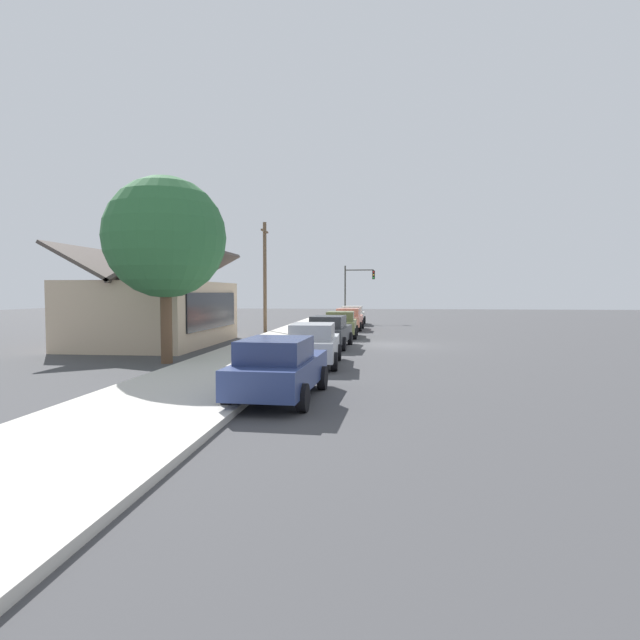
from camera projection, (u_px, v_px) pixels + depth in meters
ground_plane at (387, 345)px, 27.21m from camera, size 120.00×120.00×0.00m
sidewalk_curb at (282, 342)px, 27.85m from camera, size 60.00×4.20×0.16m
car_navy at (279, 368)px, 13.22m from camera, size 4.60×2.14×1.59m
car_silver at (314, 344)px, 19.37m from camera, size 4.57×2.03×1.59m
car_charcoal at (329, 331)px, 25.69m from camera, size 4.85×2.10×1.59m
car_olive at (341, 324)px, 31.55m from camera, size 4.46×2.09×1.59m
car_coral at (349, 319)px, 37.97m from camera, size 4.66×2.10×1.59m
car_ivory at (352, 315)px, 44.19m from camera, size 4.54×2.14×1.59m
storefront_building at (156, 311)px, 27.13m from camera, size 9.87×6.37×5.02m
shade_tree at (165, 238)px, 19.81m from camera, size 4.62×4.62×7.14m
traffic_light_main at (357, 284)px, 47.66m from camera, size 0.37×2.79×5.20m
utility_pole_wooden at (265, 275)px, 35.41m from camera, size 1.80×0.24×7.50m
fire_hydrant_red at (311, 333)px, 28.83m from camera, size 0.22×0.22×0.71m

